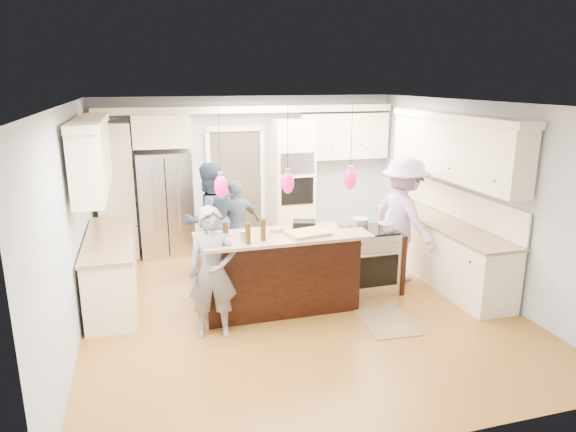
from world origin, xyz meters
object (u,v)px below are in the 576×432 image
at_px(refrigerator, 166,204).
at_px(kitchen_island, 276,270).
at_px(person_bar_end, 213,273).
at_px(island_range, 369,260).
at_px(person_far_left, 209,220).

height_order(refrigerator, kitchen_island, refrigerator).
distance_m(refrigerator, kitchen_island, 2.91).
bearing_deg(person_bar_end, island_range, 25.88).
relative_size(kitchen_island, person_bar_end, 1.32).
bearing_deg(person_far_left, island_range, 128.17).
bearing_deg(person_bar_end, person_far_left, 91.67).
bearing_deg(refrigerator, person_far_left, -65.05).
height_order(refrigerator, person_bar_end, refrigerator).
bearing_deg(person_far_left, refrigerator, -86.63).
distance_m(island_range, person_bar_end, 2.50).
bearing_deg(person_bar_end, refrigerator, 104.41).
relative_size(island_range, person_far_left, 0.52).
bearing_deg(kitchen_island, island_range, 3.09).
xyz_separation_m(person_bar_end, person_far_left, (0.23, 1.99, 0.10)).
xyz_separation_m(kitchen_island, person_far_left, (-0.72, 1.32, 0.41)).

